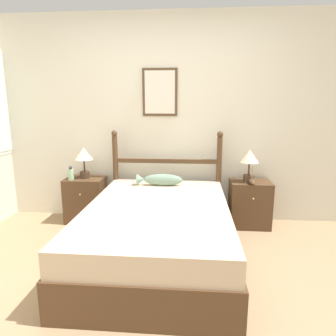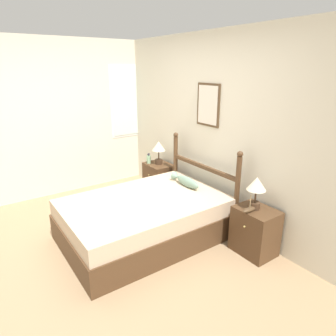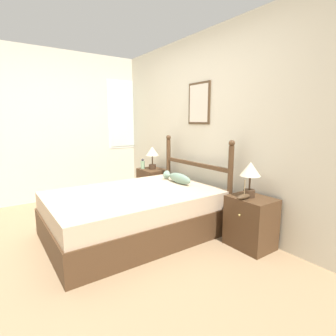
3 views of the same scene
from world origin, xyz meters
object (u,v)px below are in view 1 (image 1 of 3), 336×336
at_px(nightstand_left, 86,199).
at_px(bottle, 71,174).
at_px(table_lamp_left, 84,157).
at_px(fish_pillow, 159,180).
at_px(table_lamp_right, 249,159).
at_px(nightstand_right, 250,204).
at_px(model_boat, 252,181).
at_px(bed, 158,232).

distance_m(nightstand_left, bottle, 0.40).
distance_m(table_lamp_left, fish_pillow, 1.00).
xyz_separation_m(nightstand_left, fish_pillow, (0.96, -0.18, 0.32)).
bearing_deg(table_lamp_right, nightstand_left, 179.67).
height_order(bottle, fish_pillow, bottle).
relative_size(nightstand_right, table_lamp_left, 1.46).
bearing_deg(bottle, table_lamp_right, 2.61).
distance_m(table_lamp_left, model_boat, 2.05).
bearing_deg(model_boat, nightstand_right, 83.46).
relative_size(nightstand_right, bottle, 3.24).
relative_size(nightstand_right, table_lamp_right, 1.46).
relative_size(nightstand_left, table_lamp_left, 1.46).
height_order(bed, nightstand_left, nightstand_left).
bearing_deg(bed, table_lamp_left, 138.86).
xyz_separation_m(nightstand_right, table_lamp_left, (-2.04, 0.00, 0.55)).
bearing_deg(table_lamp_right, bed, -138.41).
bearing_deg(fish_pillow, nightstand_left, 169.14).
height_order(bed, nightstand_right, nightstand_right).
xyz_separation_m(nightstand_left, bottle, (-0.13, -0.11, 0.36)).
distance_m(bed, fish_pillow, 0.78).
bearing_deg(nightstand_left, fish_pillow, -10.86).
height_order(nightstand_right, fish_pillow, fish_pillow).
bearing_deg(bed, nightstand_right, 41.01).
xyz_separation_m(nightstand_left, table_lamp_right, (2.01, -0.01, 0.55)).
bearing_deg(model_boat, bottle, 179.78).
xyz_separation_m(bed, fish_pillow, (-0.06, 0.70, 0.34)).
height_order(nightstand_left, table_lamp_left, table_lamp_left).
distance_m(bed, bottle, 1.44).
bearing_deg(bottle, bed, -34.03).
bearing_deg(model_boat, fish_pillow, -176.43).
height_order(bed, bottle, bottle).
height_order(nightstand_left, bottle, bottle).
bearing_deg(table_lamp_right, model_boat, -79.14).
bearing_deg(bottle, nightstand_left, 39.45).
relative_size(bottle, model_boat, 0.83).
distance_m(nightstand_right, bottle, 2.21).
bearing_deg(table_lamp_right, bottle, -177.39).
xyz_separation_m(bottle, model_boat, (2.16, -0.01, -0.05)).
bearing_deg(fish_pillow, model_boat, 3.57).
xyz_separation_m(nightstand_right, fish_pillow, (-1.08, -0.18, 0.32)).
relative_size(bed, bottle, 11.47).
bearing_deg(nightstand_left, table_lamp_right, -0.33).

